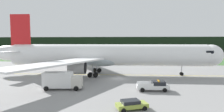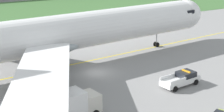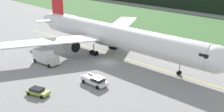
{
  "view_description": "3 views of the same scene",
  "coord_description": "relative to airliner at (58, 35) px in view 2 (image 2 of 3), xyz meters",
  "views": [
    {
      "loc": [
        5.48,
        -45.24,
        9.25
      ],
      "look_at": [
        -2.53,
        5.92,
        4.96
      ],
      "focal_mm": 30.86,
      "sensor_mm": 36.0,
      "label": 1
    },
    {
      "loc": [
        -20.35,
        -41.19,
        17.52
      ],
      "look_at": [
        1.34,
        -2.21,
        2.96
      ],
      "focal_mm": 53.04,
      "sensor_mm": 36.0,
      "label": 2
    },
    {
      "loc": [
        43.33,
        -36.85,
        21.6
      ],
      "look_at": [
        4.68,
        -2.72,
        3.52
      ],
      "focal_mm": 40.25,
      "sensor_mm": 36.0,
      "label": 3
    }
  ],
  "objects": [
    {
      "name": "ground",
      "position": [
        4.12,
        -4.78,
        -5.17
      ],
      "size": [
        320.0,
        320.0,
        0.0
      ],
      "primitive_type": "plane",
      "color": "gray"
    },
    {
      "name": "grass_verge",
      "position": [
        4.12,
        47.69,
        -5.15
      ],
      "size": [
        320.0,
        45.33,
        0.04
      ],
      "primitive_type": "cube",
      "color": "#3E6935",
      "rests_on": "ground"
    },
    {
      "name": "taxiway_centerline_main",
      "position": [
        0.69,
        0.07,
        -5.17
      ],
      "size": [
        80.79,
        7.89,
        0.01
      ],
      "primitive_type": "cube",
      "rotation": [
        0.0,
        0.0,
        0.09
      ],
      "color": "yellow",
      "rests_on": "ground"
    },
    {
      "name": "airliner",
      "position": [
        0.0,
        0.0,
        0.0
      ],
      "size": [
        61.23,
        50.67,
        16.18
      ],
      "color": "white",
      "rests_on": "ground"
    },
    {
      "name": "ops_pickup_truck",
      "position": [
        11.83,
        -14.64,
        -4.27
      ],
      "size": [
        5.98,
        2.82,
        1.94
      ],
      "color": "white",
      "rests_on": "ground"
    },
    {
      "name": "catering_truck",
      "position": [
        -5.2,
        -16.36,
        -3.42
      ],
      "size": [
        7.48,
        3.69,
        3.43
      ],
      "color": "beige",
      "rests_on": "ground"
    }
  ]
}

